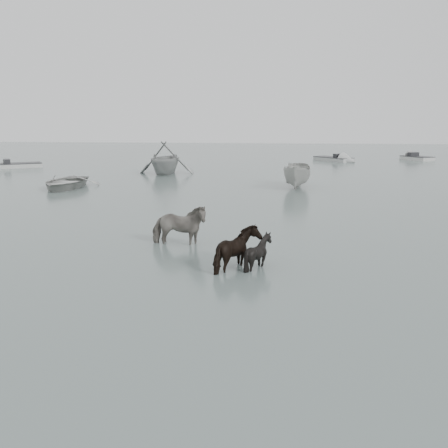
{
  "coord_description": "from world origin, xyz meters",
  "views": [
    {
      "loc": [
        0.16,
        -14.75,
        4.16
      ],
      "look_at": [
        -1.38,
        0.0,
        1.0
      ],
      "focal_mm": 40.0,
      "sensor_mm": 36.0,
      "label": 1
    }
  ],
  "objects": [
    {
      "name": "pony_black",
      "position": [
        -0.3,
        -1.09,
        0.59
      ],
      "size": [
        1.32,
        1.25,
        1.19
      ],
      "primitive_type": "imported",
      "rotation": [
        0.0,
        0.0,
        1.89
      ],
      "color": "black",
      "rests_on": "ground"
    },
    {
      "name": "skiff_star",
      "position": [
        14.25,
        37.42,
        0.38
      ],
      "size": [
        3.64,
        4.51,
        0.75
      ],
      "primitive_type": null,
      "rotation": [
        0.0,
        0.0,
        2.13
      ],
      "color": "beige",
      "rests_on": "ground"
    },
    {
      "name": "rowboat_lead",
      "position": [
        -12.5,
        14.0,
        0.47
      ],
      "size": [
        3.37,
        4.64,
        0.94
      ],
      "primitive_type": "imported",
      "rotation": [
        0.0,
        0.0,
        0.03
      ],
      "color": "#ADADA8",
      "rests_on": "ground"
    },
    {
      "name": "pony_pinto",
      "position": [
        -3.02,
        1.16,
        0.82
      ],
      "size": [
        1.97,
        0.96,
        1.64
      ],
      "primitive_type": "imported",
      "rotation": [
        0.0,
        0.0,
        1.53
      ],
      "color": "black",
      "rests_on": "ground"
    },
    {
      "name": "rowboat_trail",
      "position": [
        -8.17,
        22.39,
        1.3
      ],
      "size": [
        4.28,
        4.95,
        2.6
      ],
      "primitive_type": "imported",
      "rotation": [
        0.0,
        0.0,
        3.13
      ],
      "color": "#999C9A",
      "rests_on": "ground"
    },
    {
      "name": "pony_dark",
      "position": [
        -0.84,
        -1.32,
        0.72
      ],
      "size": [
        1.32,
        1.51,
        1.43
      ],
      "primitive_type": "imported",
      "rotation": [
        0.0,
        0.0,
        1.5
      ],
      "color": "black",
      "rests_on": "ground"
    },
    {
      "name": "ground",
      "position": [
        0.0,
        0.0,
        0.0
      ],
      "size": [
        140.0,
        140.0,
        0.0
      ],
      "primitive_type": "plane",
      "color": "#4E5D57",
      "rests_on": "ground"
    },
    {
      "name": "boat_small",
      "position": [
        1.46,
        15.7,
        0.81
      ],
      "size": [
        2.11,
        4.39,
        1.63
      ],
      "primitive_type": "imported",
      "rotation": [
        0.0,
        0.0,
        -0.13
      ],
      "color": "#A8A8A3",
      "rests_on": "ground"
    },
    {
      "name": "skiff_mid",
      "position": [
        5.75,
        35.42,
        0.38
      ],
      "size": [
        4.84,
        5.2,
        0.75
      ],
      "primitive_type": null,
      "rotation": [
        0.0,
        0.0,
        -0.85
      ],
      "color": "#A8AAA7",
      "rests_on": "ground"
    },
    {
      "name": "skiff_outer",
      "position": [
        -21.95,
        25.78,
        0.38
      ],
      "size": [
        5.65,
        4.46,
        0.75
      ],
      "primitive_type": null,
      "rotation": [
        0.0,
        0.0,
        3.72
      ],
      "color": "#B2B2AE",
      "rests_on": "ground"
    }
  ]
}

